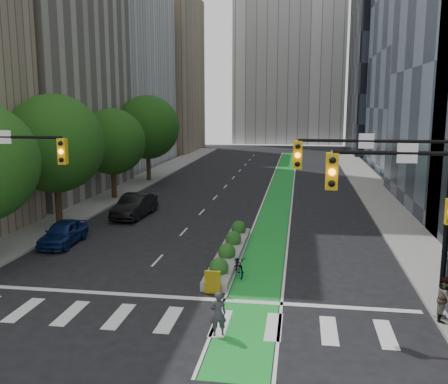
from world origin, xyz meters
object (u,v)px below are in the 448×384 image
(parked_car_left_mid, at_px, (134,206))
(pedestrian_near, at_px, (446,299))
(bicycle, at_px, (239,265))
(cyclist, at_px, (218,314))
(parked_car_left_far, at_px, (139,205))
(parked_car_left_near, at_px, (63,233))
(median_planter, at_px, (230,251))

(parked_car_left_mid, distance_m, pedestrian_near, 23.15)
(bicycle, height_order, cyclist, cyclist)
(parked_car_left_far, distance_m, pedestrian_near, 24.20)
(parked_car_left_far, bearing_deg, cyclist, -58.33)
(parked_car_left_near, bearing_deg, parked_car_left_mid, 74.90)
(cyclist, bearing_deg, pedestrian_near, 174.62)
(median_planter, height_order, cyclist, cyclist)
(cyclist, distance_m, parked_car_left_far, 21.13)
(parked_car_left_near, distance_m, parked_car_left_mid, 7.75)
(parked_car_left_mid, relative_size, parked_car_left_far, 1.16)
(parked_car_left_near, height_order, parked_car_left_mid, parked_car_left_mid)
(bicycle, xyz_separation_m, pedestrian_near, (8.30, -4.26, 0.51))
(median_planter, bearing_deg, parked_car_left_far, 129.70)
(median_planter, bearing_deg, parked_car_left_mid, 133.73)
(cyclist, height_order, pedestrian_near, pedestrian_near)
(median_planter, distance_m, parked_car_left_far, 13.00)
(bicycle, height_order, parked_car_left_mid, parked_car_left_mid)
(bicycle, distance_m, parked_car_left_far, 15.51)
(parked_car_left_far, bearing_deg, parked_car_left_near, -94.52)
(median_planter, distance_m, pedestrian_near, 11.39)
(parked_car_left_near, distance_m, parked_car_left_far, 9.13)
(parked_car_left_far, height_order, pedestrian_near, pedestrian_near)
(cyclist, height_order, parked_car_left_mid, parked_car_left_mid)
(pedestrian_near, bearing_deg, cyclist, 126.53)
(parked_car_left_far, bearing_deg, parked_car_left_mid, -79.93)
(parked_car_left_mid, bearing_deg, cyclist, -59.10)
(parked_car_left_near, xyz_separation_m, parked_car_left_far, (1.66, 8.98, -0.08))
(cyclist, xyz_separation_m, pedestrian_near, (8.23, 2.22, 0.17))
(bicycle, distance_m, parked_car_left_mid, 14.31)
(bicycle, bearing_deg, median_planter, 88.73)
(parked_car_left_far, relative_size, pedestrian_near, 2.59)
(cyclist, distance_m, parked_car_left_near, 14.78)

